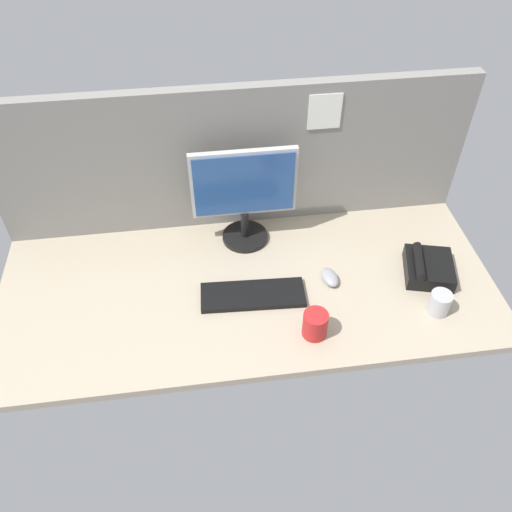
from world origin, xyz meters
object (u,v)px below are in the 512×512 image
desk_phone (428,268)px  mug_steel (439,303)px  monitor (244,193)px  mouse (330,277)px  keyboard (253,295)px  mug_red_plastic (315,324)px

desk_phone → mug_steel: bearing=-99.1°
mug_steel → desk_phone: bearing=80.9°
monitor → desk_phone: monitor is taller
mouse → desk_phone: (36.61, -1.47, 1.49)cm
monitor → mug_steel: monitor is taller
keyboard → mug_steel: mug_steel is taller
monitor → mug_red_plastic: bearing=-71.1°
mug_steel → desk_phone: (2.86, 17.85, -1.08)cm
mug_red_plastic → mug_steel: mug_red_plastic is taller
mug_red_plastic → mug_steel: (44.48, 3.67, -0.53)cm
monitor → mug_red_plastic: 56.23cm
keyboard → desk_phone: bearing=5.5°
mug_red_plastic → mug_steel: size_ratio=1.13×
monitor → mug_steel: size_ratio=4.73×
mug_red_plastic → mug_steel: bearing=4.7°
mouse → keyboard: bearing=178.9°
mug_red_plastic → desk_phone: bearing=24.5°
mug_red_plastic → desk_phone: size_ratio=0.42×
mouse → desk_phone: 36.67cm
monitor → desk_phone: bearing=-24.2°
monitor → keyboard: (-0.99, -31.84, -21.12)cm
keyboard → mouse: bearing=11.3°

